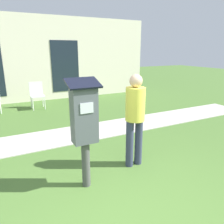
{
  "coord_description": "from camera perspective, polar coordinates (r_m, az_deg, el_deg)",
  "views": [
    {
      "loc": [
        -0.98,
        -1.72,
        1.95
      ],
      "look_at": [
        0.45,
        1.08,
        1.05
      ],
      "focal_mm": 35.0,
      "sensor_mm": 36.0,
      "label": 1
    }
  ],
  "objects": [
    {
      "name": "building_facade",
      "position": [
        8.99,
        -21.27,
        12.7
      ],
      "size": [
        10.0,
        0.26,
        3.2
      ],
      "color": "beige",
      "rests_on": "ground"
    },
    {
      "name": "parking_meter",
      "position": [
        3.01,
        -7.25,
        -2.21
      ],
      "size": [
        0.44,
        0.31,
        1.59
      ],
      "color": "#4C4C4C",
      "rests_on": "ground"
    },
    {
      "name": "sidewalk",
      "position": [
        5.2,
        -14.24,
        -6.44
      ],
      "size": [
        12.0,
        1.1,
        0.02
      ],
      "color": "#B7B2A8",
      "rests_on": "ground"
    },
    {
      "name": "person_standing",
      "position": [
        3.62,
        6.02,
        -0.5
      ],
      "size": [
        0.32,
        0.32,
        1.58
      ],
      "rotation": [
        0.0,
        0.0,
        0.01
      ],
      "color": "#333851",
      "rests_on": "ground"
    },
    {
      "name": "outdoor_chair_middle",
      "position": [
        7.87,
        -19.06,
        4.71
      ],
      "size": [
        0.44,
        0.44,
        0.9
      ],
      "rotation": [
        0.0,
        0.0,
        0.02
      ],
      "color": "white",
      "rests_on": "ground"
    }
  ]
}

